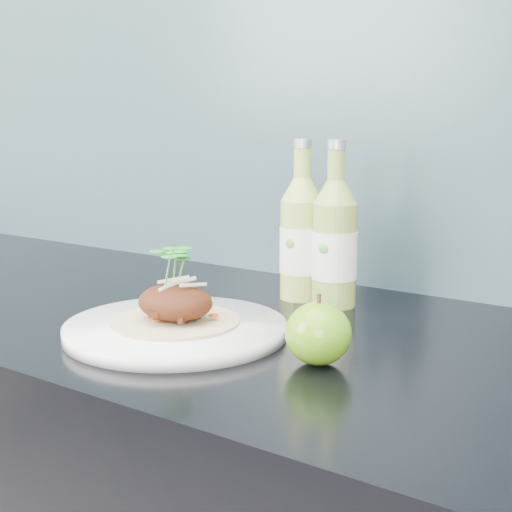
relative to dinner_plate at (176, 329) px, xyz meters
The scene contains 6 objects.
subway_backsplash 0.52m from the dinner_plate, 78.97° to the left, with size 4.00×0.02×0.70m, color #638E9B.
dinner_plate is the anchor object (origin of this frame).
pork_taco 0.04m from the dinner_plate, 90.00° to the right, with size 0.16×0.16×0.10m.
green_apple 0.20m from the dinner_plate, ahead, with size 0.08×0.08×0.08m.
cider_bottle_left 0.27m from the dinner_plate, 83.99° to the left, with size 0.08×0.08×0.24m.
cider_bottle_right 0.27m from the dinner_plate, 69.95° to the left, with size 0.08×0.08×0.24m.
Camera 1 is at (0.50, 0.96, 1.16)m, focal length 50.00 mm.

